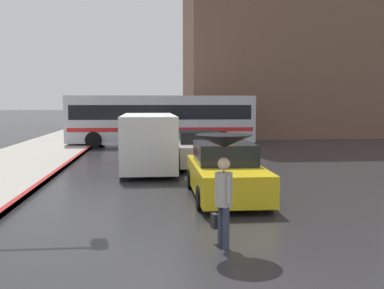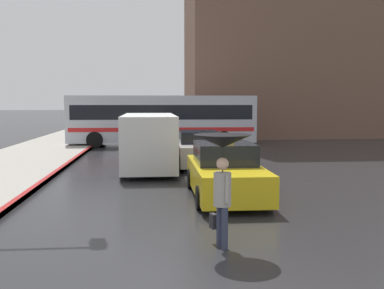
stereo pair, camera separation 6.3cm
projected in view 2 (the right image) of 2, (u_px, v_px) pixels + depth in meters
taxi at (225, 172)px, 12.60m from camera, size 1.91×4.53×1.68m
sedan_red at (199, 150)px, 18.79m from camera, size 1.91×4.18×1.44m
ambulance_van at (149, 139)px, 17.75m from camera, size 2.13×5.75×2.17m
city_bus at (162, 118)px, 27.34m from camera, size 11.19×2.72×3.04m
pedestrian_with_umbrella at (222, 157)px, 8.11m from camera, size 1.06×1.06×2.08m
traffic_light at (14, 31)px, 10.87m from camera, size 2.88×0.38×6.43m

